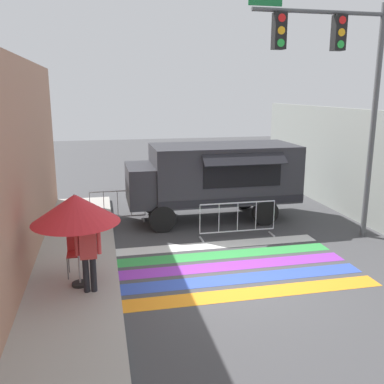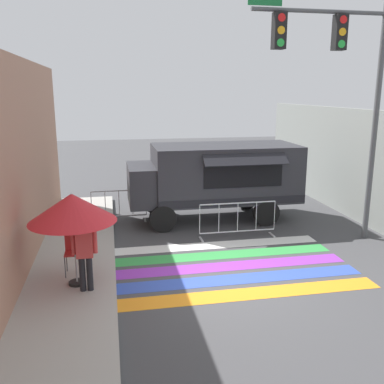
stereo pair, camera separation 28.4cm
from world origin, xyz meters
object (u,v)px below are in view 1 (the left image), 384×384
Objects in this scene: traffic_signal_pole at (339,72)px; barricade_side at (118,207)px; food_truck at (211,175)px; folding_chair at (76,249)px; barricade_front at (238,220)px; vendor_person at (88,251)px; patio_umbrella at (75,209)px.

barricade_side is at bearing 153.57° from traffic_signal_pole.
barricade_side is at bearing 174.62° from food_truck.
folding_chair is 4.97m from barricade_front.
barricade_front is at bearing -81.51° from food_truck.
folding_chair is 0.55× the size of barricade_side.
traffic_signal_pole is 8.07m from vendor_person.
vendor_person reaches higher than folding_chair.
vendor_person is 0.88× the size of barricade_side.
food_truck is 6.39m from vendor_person.
patio_umbrella is at bearing -101.94° from barricade_side.
traffic_signal_pole is at bearing -26.43° from barricade_side.
vendor_person is at bearing -160.91° from traffic_signal_pole.
barricade_front is (0.30, -1.99, -0.98)m from food_truck.
traffic_signal_pole is 8.24m from folding_chair.
patio_umbrella is 0.88× the size of barricade_front.
patio_umbrella reaches higher than barricade_front.
barricade_side is at bearing 146.13° from barricade_front.
food_truck is at bearing 136.90° from traffic_signal_pole.
food_truck is at bearing 49.35° from vendor_person.
folding_chair is at bearing -104.64° from barricade_side.
vendor_person is at bearing -58.66° from folding_chair.
vendor_person is 5.40m from barricade_side.
food_truck reaches higher than folding_chair.
barricade_front is at bearing 33.01° from vendor_person.
patio_umbrella is at bearing -68.71° from folding_chair.
folding_chair reaches higher than barricade_side.
food_truck is 2.42× the size of barricade_front.
vendor_person is at bearing -98.84° from barricade_side.
vendor_person is (-6.78, -2.35, -3.70)m from traffic_signal_pole.
folding_chair reaches higher than barricade_front.
traffic_signal_pole is at bearing 25.20° from folding_chair.
food_truck reaches higher than barricade_side.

